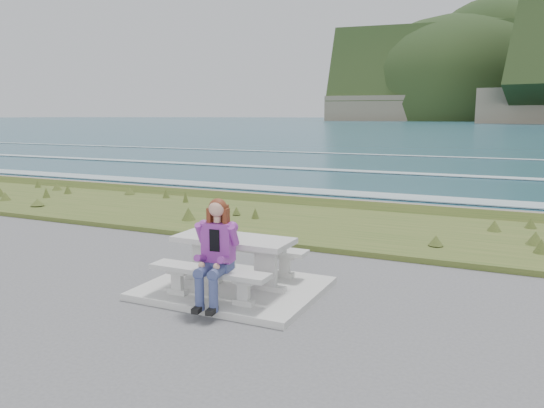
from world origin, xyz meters
name	(u,v)px	position (x,y,z in m)	size (l,w,h in m)	color
concrete_slab	(234,288)	(0.00, 0.00, 0.05)	(2.60, 2.10, 0.10)	#ACABA7
picnic_table	(233,248)	(0.00, 0.00, 0.68)	(1.80, 0.75, 0.75)	#ACABA7
bench_landward	(209,275)	(0.00, -0.70, 0.45)	(1.80, 0.35, 0.45)	#ACABA7
bench_seaward	(254,252)	(0.00, 0.70, 0.45)	(1.80, 0.35, 0.45)	#ACABA7
grass_verge	(336,229)	(0.00, 5.00, 0.00)	(160.00, 4.50, 0.22)	#324B1C
shore_drop	(368,209)	(0.00, 7.90, 0.00)	(160.00, 0.80, 2.20)	#6E6452
ocean	(444,191)	(0.00, 25.09, -1.74)	(1600.00, 1600.00, 0.09)	#204A5B
seated_woman	(214,267)	(0.16, -0.84, 0.63)	(0.49, 0.77, 1.45)	navy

